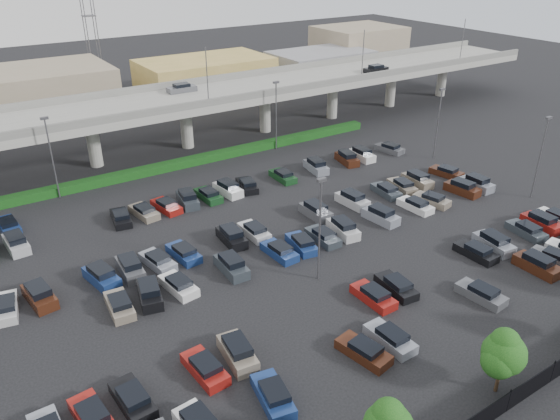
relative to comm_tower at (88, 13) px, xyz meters
name	(u,v)px	position (x,y,z in m)	size (l,w,h in m)	color
ground	(272,243)	(-4.00, -74.00, -15.61)	(280.00, 280.00, 0.00)	black
overpass	(151,108)	(-4.22, -42.01, -8.64)	(150.00, 13.00, 15.80)	gray
hedge	(176,165)	(-4.00, -49.00, -15.06)	(66.00, 1.60, 1.10)	#123B11
fence	(498,408)	(-4.05, -102.00, -14.71)	(70.00, 0.10, 2.00)	black
tree_row	(494,361)	(-3.30, -100.53, -12.09)	(65.07, 3.66, 5.94)	#332316
parked_cars	(287,249)	(-3.92, -76.69, -14.98)	(63.14, 41.60, 1.67)	silver
light_poles	(226,192)	(-8.12, -72.00, -9.37)	(66.90, 48.38, 10.30)	#525157
distant_buildings	(158,79)	(8.38, -12.19, -11.87)	(138.00, 24.00, 9.00)	gray
comm_tower	(88,13)	(0.00, 0.00, 0.00)	(2.40, 2.40, 30.00)	#525157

